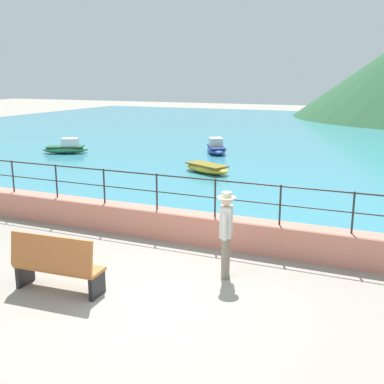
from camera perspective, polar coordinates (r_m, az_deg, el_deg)
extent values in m
plane|color=gray|center=(8.73, -5.03, -12.90)|extent=(120.00, 120.00, 0.00)
cube|color=tan|center=(11.29, 2.75, -4.64)|extent=(20.00, 0.56, 0.70)
cylinder|color=#282623|center=(14.38, -20.69, 1.78)|extent=(0.04, 0.04, 0.90)
cylinder|color=#282623|center=(13.37, -15.96, 1.29)|extent=(0.04, 0.04, 0.90)
cylinder|color=#282623|center=(12.46, -10.50, 0.71)|extent=(0.04, 0.04, 0.90)
cylinder|color=#282623|center=(11.68, -4.25, 0.04)|extent=(0.04, 0.04, 0.90)
cylinder|color=#282623|center=(11.07, 2.79, -0.71)|extent=(0.04, 0.04, 0.90)
cylinder|color=#282623|center=(10.64, 10.53, -1.53)|extent=(0.04, 0.04, 0.90)
cylinder|color=#282623|center=(10.42, 18.76, -2.36)|extent=(0.04, 0.04, 0.90)
cylinder|color=#282623|center=(10.97, 2.82, 1.42)|extent=(18.40, 0.04, 0.04)
cylinder|color=#282623|center=(11.07, 2.79, -0.71)|extent=(18.40, 0.03, 0.03)
cube|color=teal|center=(33.11, 17.03, 6.41)|extent=(64.00, 44.32, 0.06)
cube|color=#B76633|center=(9.26, -15.64, -8.67)|extent=(1.73, 0.64, 0.06)
cube|color=#B76633|center=(8.97, -16.59, -7.07)|extent=(1.71, 0.27, 0.64)
cube|color=black|center=(9.80, -19.38, -9.21)|extent=(0.11, 0.47, 0.43)
cube|color=black|center=(8.94, -11.31, -10.93)|extent=(0.11, 0.47, 0.43)
cylinder|color=slate|center=(9.43, 3.97, -7.95)|extent=(0.15, 0.15, 0.86)
cylinder|color=slate|center=(9.59, 4.11, -7.55)|extent=(0.15, 0.15, 0.86)
cube|color=beige|center=(9.27, 4.12, -3.54)|extent=(0.29, 0.40, 0.60)
cylinder|color=beige|center=(9.05, 3.92, -4.23)|extent=(0.09, 0.09, 0.52)
cylinder|color=beige|center=(9.51, 4.30, -3.35)|extent=(0.09, 0.09, 0.52)
sphere|color=beige|center=(9.15, 4.16, -0.97)|extent=(0.22, 0.22, 0.22)
cylinder|color=beige|center=(9.14, 4.17, -0.67)|extent=(0.38, 0.38, 0.02)
cylinder|color=beige|center=(9.12, 4.18, -0.31)|extent=(0.20, 0.20, 0.10)
ellipsoid|color=#338C59|center=(25.35, -14.93, 4.95)|extent=(2.45, 1.86, 0.36)
cube|color=#1C4D31|center=(25.32, -14.95, 5.28)|extent=(1.98, 1.53, 0.06)
cube|color=silver|center=(25.25, -14.42, 5.82)|extent=(1.00, 0.93, 0.40)
ellipsoid|color=gold|center=(19.46, 1.79, 2.86)|extent=(2.46, 1.81, 0.36)
cube|color=brown|center=(19.43, 1.79, 3.29)|extent=(1.99, 1.49, 0.06)
ellipsoid|color=#2D4C9E|center=(24.47, 2.93, 5.09)|extent=(1.89, 2.45, 0.36)
cube|color=navy|center=(24.45, 2.93, 5.44)|extent=(1.55, 1.98, 0.06)
cube|color=silver|center=(24.66, 2.86, 6.05)|extent=(0.94, 1.00, 0.40)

